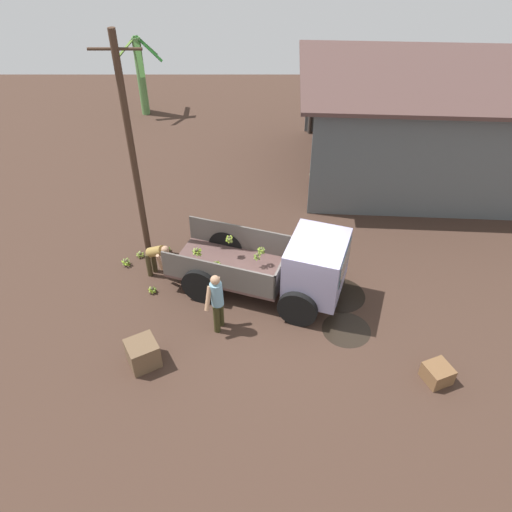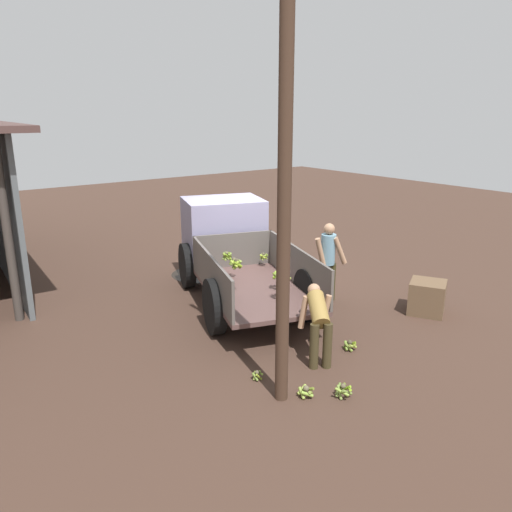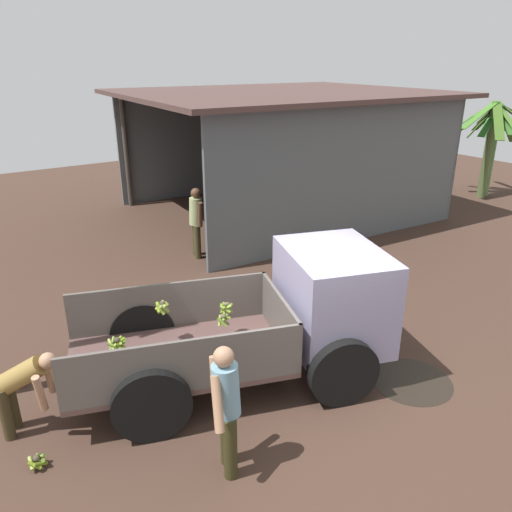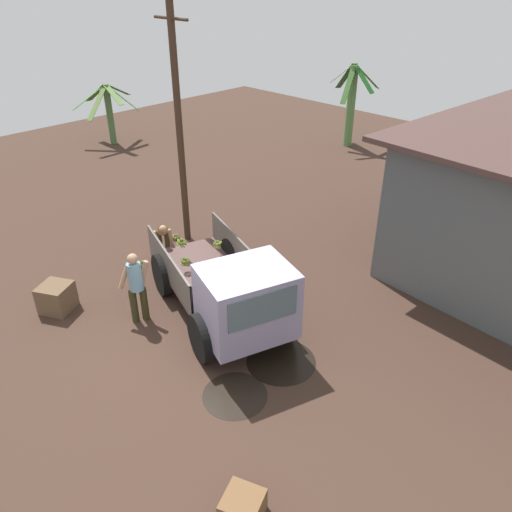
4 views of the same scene
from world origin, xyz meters
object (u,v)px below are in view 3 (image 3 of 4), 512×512
at_px(cargo_truck, 295,312).
at_px(banana_bunch_on_ground_2, 37,461).
at_px(person_bystander_near_shed, 196,219).
at_px(banana_bunch_on_ground_0, 22,380).
at_px(person_worker_loading, 22,386).
at_px(person_foreground_visitor, 226,405).

bearing_deg(cargo_truck, banana_bunch_on_ground_2, -163.39).
xyz_separation_m(person_bystander_near_shed, banana_bunch_on_ground_0, (-4.54, -3.06, -0.85)).
height_order(banana_bunch_on_ground_0, banana_bunch_on_ground_2, banana_bunch_on_ground_2).
xyz_separation_m(person_worker_loading, banana_bunch_on_ground_2, (-0.07, -0.68, -0.61)).
bearing_deg(person_foreground_visitor, banana_bunch_on_ground_0, -40.55).
distance_m(person_bystander_near_shed, banana_bunch_on_ground_0, 5.53).
bearing_deg(cargo_truck, person_worker_loading, -174.04).
relative_size(cargo_truck, person_worker_loading, 4.14).
height_order(person_worker_loading, person_bystander_near_shed, person_bystander_near_shed).
xyz_separation_m(cargo_truck, person_worker_loading, (-3.62, 0.83, -0.30)).
xyz_separation_m(person_worker_loading, banana_bunch_on_ground_0, (0.10, 1.11, -0.62)).
bearing_deg(person_worker_loading, person_foreground_visitor, -16.83).
relative_size(banana_bunch_on_ground_0, banana_bunch_on_ground_2, 0.75).
bearing_deg(person_bystander_near_shed, person_foreground_visitor, -99.40).
height_order(person_foreground_visitor, banana_bunch_on_ground_2, person_foreground_visitor).
height_order(person_foreground_visitor, banana_bunch_on_ground_0, person_foreground_visitor).
distance_m(person_foreground_visitor, banana_bunch_on_ground_0, 3.58).
bearing_deg(person_worker_loading, banana_bunch_on_ground_2, -64.64).
bearing_deg(person_worker_loading, cargo_truck, 18.27).
distance_m(banana_bunch_on_ground_0, banana_bunch_on_ground_2, 1.80).
height_order(cargo_truck, person_bystander_near_shed, cargo_truck).
xyz_separation_m(cargo_truck, person_foreground_visitor, (-1.86, -1.13, -0.09)).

